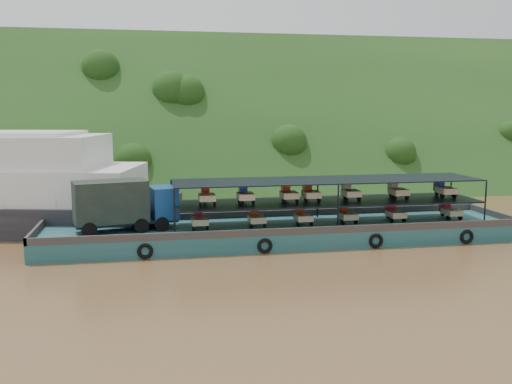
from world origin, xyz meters
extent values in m
plane|color=brown|center=(0.00, 0.00, 0.00)|extent=(160.00, 160.00, 0.00)
cube|color=#163814|center=(0.00, 36.00, 0.00)|extent=(140.00, 39.60, 39.60)
cube|color=#164A4F|center=(-0.72, -0.60, 0.60)|extent=(35.00, 7.00, 1.20)
cube|color=#592D19|center=(-0.72, 2.80, 1.45)|extent=(35.00, 0.20, 0.50)
cube|color=#592D19|center=(-0.72, -4.00, 1.45)|extent=(35.00, 0.20, 0.50)
cube|color=#592D19|center=(16.68, -0.60, 1.45)|extent=(0.20, 7.00, 0.50)
cube|color=#592D19|center=(-18.12, -0.60, 1.45)|extent=(0.20, 7.00, 0.50)
torus|color=black|center=(-10.72, -4.15, 0.55)|extent=(1.06, 0.26, 1.06)
torus|color=black|center=(-2.72, -4.15, 0.55)|extent=(1.06, 0.26, 1.06)
torus|color=black|center=(5.28, -4.15, 0.55)|extent=(1.06, 0.26, 1.06)
torus|color=black|center=(12.28, -4.15, 0.55)|extent=(1.06, 0.26, 1.06)
cylinder|color=black|center=(-14.40, -2.14, 1.72)|extent=(1.09, 0.58, 1.03)
cylinder|color=black|center=(-14.88, -0.02, 1.72)|extent=(1.09, 0.58, 1.03)
cylinder|color=black|center=(-10.97, -1.35, 1.72)|extent=(1.09, 0.58, 1.03)
cylinder|color=black|center=(-11.46, 0.76, 1.72)|extent=(1.09, 0.58, 1.03)
cylinder|color=black|center=(-9.56, -1.03, 1.72)|extent=(1.09, 0.58, 1.03)
cylinder|color=black|center=(-10.05, 1.09, 1.72)|extent=(1.09, 0.58, 1.03)
cube|color=black|center=(-12.02, -0.48, 1.87)|extent=(7.36, 3.79, 0.21)
cube|color=navy|center=(-9.40, 0.12, 3.06)|extent=(2.27, 2.81, 2.28)
cube|color=black|center=(-8.54, 0.32, 3.48)|extent=(0.52, 2.03, 0.93)
cube|color=black|center=(-13.03, -0.71, 3.37)|extent=(5.39, 3.53, 2.90)
cube|color=black|center=(2.78, -0.60, 2.86)|extent=(23.00, 5.00, 0.12)
cube|color=black|center=(2.78, -0.60, 4.50)|extent=(23.00, 5.00, 0.08)
cylinder|color=black|center=(-8.72, -3.10, 2.85)|extent=(0.12, 0.12, 3.30)
cylinder|color=black|center=(-8.72, 1.90, 2.85)|extent=(0.12, 0.12, 3.30)
cylinder|color=black|center=(2.78, -3.10, 2.85)|extent=(0.12, 0.12, 3.30)
cylinder|color=black|center=(2.78, 1.90, 2.85)|extent=(0.12, 0.12, 3.30)
cylinder|color=black|center=(14.28, -3.10, 2.85)|extent=(0.12, 0.12, 3.30)
cylinder|color=black|center=(14.28, 1.90, 2.85)|extent=(0.12, 0.12, 3.30)
cylinder|color=black|center=(-6.85, 0.45, 1.46)|extent=(0.12, 0.52, 0.52)
cylinder|color=black|center=(-7.35, -1.35, 1.46)|extent=(0.14, 0.52, 0.52)
cylinder|color=black|center=(-6.35, -1.35, 1.46)|extent=(0.14, 0.52, 0.52)
cube|color=beige|center=(-6.85, -1.00, 1.80)|extent=(1.15, 1.50, 0.44)
cube|color=#B70C14|center=(-6.85, 0.15, 1.98)|extent=(0.55, 0.80, 0.80)
cube|color=#B70C14|center=(-6.85, -0.05, 2.48)|extent=(0.50, 0.10, 0.10)
cylinder|color=black|center=(-2.69, 0.45, 1.46)|extent=(0.12, 0.52, 0.52)
cylinder|color=black|center=(-3.19, -1.35, 1.46)|extent=(0.14, 0.52, 0.52)
cylinder|color=black|center=(-2.19, -1.35, 1.46)|extent=(0.14, 0.52, 0.52)
cube|color=beige|center=(-2.69, -1.00, 1.80)|extent=(1.15, 1.50, 0.44)
cube|color=red|center=(-2.69, 0.15, 1.98)|extent=(0.55, 0.80, 0.80)
cube|color=red|center=(-2.69, -0.05, 2.48)|extent=(0.50, 0.10, 0.10)
cylinder|color=black|center=(0.82, 0.45, 1.46)|extent=(0.12, 0.52, 0.52)
cylinder|color=black|center=(0.32, -1.35, 1.46)|extent=(0.14, 0.52, 0.52)
cylinder|color=black|center=(1.32, -1.35, 1.46)|extent=(0.14, 0.52, 0.52)
cube|color=beige|center=(0.82, -1.00, 1.80)|extent=(1.15, 1.50, 0.44)
cube|color=red|center=(0.82, 0.15, 1.98)|extent=(0.55, 0.80, 0.80)
cube|color=red|center=(0.82, -0.05, 2.48)|extent=(0.50, 0.10, 0.10)
cylinder|color=black|center=(4.29, 0.45, 1.46)|extent=(0.12, 0.52, 0.52)
cylinder|color=black|center=(3.79, -1.35, 1.46)|extent=(0.14, 0.52, 0.52)
cylinder|color=black|center=(4.79, -1.35, 1.46)|extent=(0.14, 0.52, 0.52)
cube|color=#BAB284|center=(4.29, -1.00, 1.80)|extent=(1.15, 1.50, 0.44)
cube|color=#B4280C|center=(4.29, 0.15, 1.98)|extent=(0.55, 0.80, 0.80)
cube|color=#B4280C|center=(4.29, -0.05, 2.48)|extent=(0.50, 0.10, 0.10)
cylinder|color=black|center=(8.15, 0.45, 1.46)|extent=(0.12, 0.52, 0.52)
cylinder|color=black|center=(7.65, -1.35, 1.46)|extent=(0.14, 0.52, 0.52)
cylinder|color=black|center=(8.65, -1.35, 1.46)|extent=(0.14, 0.52, 0.52)
cube|color=beige|center=(8.15, -1.00, 1.80)|extent=(1.15, 1.50, 0.44)
cube|color=#B30B19|center=(8.15, 0.15, 1.98)|extent=(0.55, 0.80, 0.80)
cube|color=#B30B19|center=(8.15, -0.05, 2.48)|extent=(0.50, 0.10, 0.10)
cylinder|color=black|center=(12.82, 0.45, 1.46)|extent=(0.12, 0.52, 0.52)
cylinder|color=black|center=(12.32, -1.35, 1.46)|extent=(0.14, 0.52, 0.52)
cylinder|color=black|center=(13.32, -1.35, 1.46)|extent=(0.14, 0.52, 0.52)
cube|color=beige|center=(12.82, -1.00, 1.80)|extent=(1.15, 1.50, 0.44)
cube|color=#AF0B22|center=(12.82, 0.15, 1.98)|extent=(0.55, 0.80, 0.80)
cube|color=#AF0B22|center=(12.82, -0.05, 2.48)|extent=(0.50, 0.10, 0.10)
cylinder|color=black|center=(-6.32, 0.45, 3.18)|extent=(0.12, 0.52, 0.52)
cylinder|color=black|center=(-6.82, -1.35, 3.18)|extent=(0.14, 0.52, 0.52)
cylinder|color=black|center=(-5.82, -1.35, 3.18)|extent=(0.14, 0.52, 0.52)
cube|color=beige|center=(-6.32, -1.00, 3.52)|extent=(1.15, 1.50, 0.44)
cube|color=red|center=(-6.32, 0.15, 3.70)|extent=(0.55, 0.80, 0.80)
cube|color=red|center=(-6.32, -0.05, 4.20)|extent=(0.50, 0.10, 0.10)
cylinder|color=black|center=(-3.52, 0.45, 3.18)|extent=(0.12, 0.52, 0.52)
cylinder|color=black|center=(-4.02, -1.35, 3.18)|extent=(0.14, 0.52, 0.52)
cylinder|color=black|center=(-3.02, -1.35, 3.18)|extent=(0.14, 0.52, 0.52)
cube|color=beige|center=(-3.52, -1.00, 3.52)|extent=(1.15, 1.50, 0.44)
cube|color=#193096|center=(-3.52, 0.15, 3.70)|extent=(0.55, 0.80, 0.80)
cube|color=#193096|center=(-3.52, -0.05, 4.20)|extent=(0.50, 0.10, 0.10)
cylinder|color=black|center=(1.41, 0.45, 3.18)|extent=(0.12, 0.52, 0.52)
cylinder|color=black|center=(0.91, -1.35, 3.18)|extent=(0.14, 0.52, 0.52)
cylinder|color=black|center=(1.91, -1.35, 3.18)|extent=(0.14, 0.52, 0.52)
cube|color=beige|center=(1.41, -1.00, 3.52)|extent=(1.15, 1.50, 0.44)
cube|color=red|center=(1.41, 0.15, 3.70)|extent=(0.55, 0.80, 0.80)
cube|color=red|center=(1.41, -0.05, 4.20)|extent=(0.50, 0.10, 0.10)
cylinder|color=black|center=(4.51, 0.45, 3.18)|extent=(0.12, 0.52, 0.52)
cylinder|color=black|center=(4.01, -1.35, 3.18)|extent=(0.14, 0.52, 0.52)
cylinder|color=black|center=(5.01, -1.35, 3.18)|extent=(0.14, 0.52, 0.52)
cube|color=#C9B28E|center=(4.51, -1.00, 3.52)|extent=(1.15, 1.50, 0.44)
cube|color=#C0B588|center=(4.51, 0.15, 3.70)|extent=(0.55, 0.80, 0.80)
cube|color=#C0B588|center=(4.51, -0.05, 4.20)|extent=(0.50, 0.10, 0.10)
cylinder|color=black|center=(8.33, 0.45, 3.18)|extent=(0.12, 0.52, 0.52)
cylinder|color=black|center=(7.83, -1.35, 3.18)|extent=(0.14, 0.52, 0.52)
cylinder|color=black|center=(8.83, -1.35, 3.18)|extent=(0.14, 0.52, 0.52)
cube|color=#BDB286|center=(8.33, -1.00, 3.52)|extent=(1.15, 1.50, 0.44)
cube|color=tan|center=(8.33, 0.15, 3.70)|extent=(0.55, 0.80, 0.80)
cube|color=tan|center=(8.33, -0.05, 4.20)|extent=(0.50, 0.10, 0.10)
cylinder|color=black|center=(12.23, 0.45, 3.18)|extent=(0.12, 0.52, 0.52)
cylinder|color=black|center=(11.73, -1.35, 3.18)|extent=(0.14, 0.52, 0.52)
cylinder|color=black|center=(12.73, -1.35, 3.18)|extent=(0.14, 0.52, 0.52)
cube|color=beige|center=(12.23, -1.00, 3.52)|extent=(1.15, 1.50, 0.44)
cube|color=navy|center=(12.23, 0.15, 3.70)|extent=(0.55, 0.80, 0.80)
cube|color=navy|center=(12.23, -0.05, 4.20)|extent=(0.50, 0.10, 0.10)
cylinder|color=black|center=(-0.27, 0.45, 3.18)|extent=(0.12, 0.52, 0.52)
cylinder|color=black|center=(-0.77, -1.35, 3.18)|extent=(0.14, 0.52, 0.52)
cylinder|color=black|center=(0.23, -1.35, 3.18)|extent=(0.14, 0.52, 0.52)
cube|color=beige|center=(-0.27, -1.00, 3.52)|extent=(1.15, 1.50, 0.44)
cube|color=red|center=(-0.27, 0.15, 3.70)|extent=(0.55, 0.80, 0.80)
cube|color=red|center=(-0.27, -0.05, 4.20)|extent=(0.50, 0.10, 0.10)
camera|label=1|loc=(-10.28, -41.13, 9.82)|focal=40.00mm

